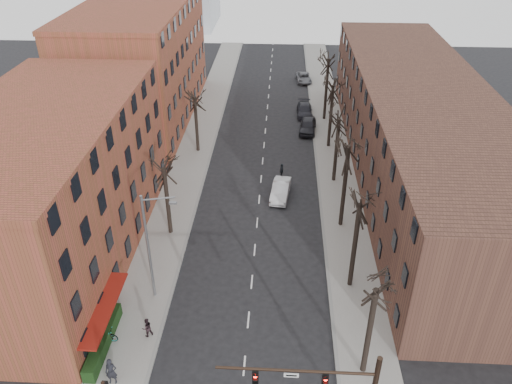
# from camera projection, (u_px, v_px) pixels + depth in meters

# --- Properties ---
(sidewalk_left) EXTENTS (4.00, 90.00, 0.15)m
(sidewalk_left) POSITION_uv_depth(u_px,v_px,m) (196.00, 147.00, 58.88)
(sidewalk_left) COLOR gray
(sidewalk_left) RESTS_ON ground
(sidewalk_right) EXTENTS (4.00, 90.00, 0.15)m
(sidewalk_right) POSITION_uv_depth(u_px,v_px,m) (332.00, 150.00, 58.15)
(sidewalk_right) COLOR gray
(sidewalk_right) RESTS_ON ground
(building_left_near) EXTENTS (12.00, 26.00, 12.00)m
(building_left_near) POSITION_uv_depth(u_px,v_px,m) (51.00, 191.00, 39.16)
(building_left_near) COLOR brown
(building_left_near) RESTS_ON ground
(building_left_far) EXTENTS (12.00, 28.00, 14.00)m
(building_left_far) POSITION_uv_depth(u_px,v_px,m) (141.00, 64.00, 63.23)
(building_left_far) COLOR brown
(building_left_far) RESTS_ON ground
(building_right) EXTENTS (12.00, 50.00, 10.00)m
(building_right) POSITION_uv_depth(u_px,v_px,m) (418.00, 131.00, 50.94)
(building_right) COLOR #513125
(building_right) RESTS_ON ground
(awning_left) EXTENTS (1.20, 7.00, 0.15)m
(awning_left) POSITION_uv_depth(u_px,v_px,m) (111.00, 336.00, 34.38)
(awning_left) COLOR maroon
(awning_left) RESTS_ON ground
(hedge) EXTENTS (0.80, 6.00, 1.00)m
(hedge) POSITION_uv_depth(u_px,v_px,m) (103.00, 341.00, 33.20)
(hedge) COLOR #1C3713
(hedge) RESTS_ON sidewalk_left
(tree_right_a) EXTENTS (5.20, 5.20, 10.00)m
(tree_right_a) POSITION_uv_depth(u_px,v_px,m) (363.00, 371.00, 31.91)
(tree_right_a) COLOR black
(tree_right_a) RESTS_ON ground
(tree_right_b) EXTENTS (5.20, 5.20, 10.80)m
(tree_right_b) POSITION_uv_depth(u_px,v_px,m) (349.00, 285.00, 38.70)
(tree_right_b) COLOR black
(tree_right_b) RESTS_ON ground
(tree_right_c) EXTENTS (5.20, 5.20, 11.60)m
(tree_right_c) POSITION_uv_depth(u_px,v_px,m) (340.00, 225.00, 45.48)
(tree_right_c) COLOR black
(tree_right_c) RESTS_ON ground
(tree_right_d) EXTENTS (5.20, 5.20, 10.00)m
(tree_right_d) POSITION_uv_depth(u_px,v_px,m) (333.00, 181.00, 52.27)
(tree_right_d) COLOR black
(tree_right_d) RESTS_ON ground
(tree_right_e) EXTENTS (5.20, 5.20, 10.80)m
(tree_right_e) POSITION_uv_depth(u_px,v_px,m) (328.00, 147.00, 59.06)
(tree_right_e) COLOR black
(tree_right_e) RESTS_ON ground
(tree_right_f) EXTENTS (5.20, 5.20, 11.60)m
(tree_right_f) POSITION_uv_depth(u_px,v_px,m) (324.00, 119.00, 65.84)
(tree_right_f) COLOR black
(tree_right_f) RESTS_ON ground
(tree_left_a) EXTENTS (5.20, 5.20, 9.50)m
(tree_left_a) POSITION_uv_depth(u_px,v_px,m) (171.00, 233.00, 44.48)
(tree_left_a) COLOR black
(tree_left_a) RESTS_ON ground
(tree_left_b) EXTENTS (5.20, 5.20, 9.50)m
(tree_left_b) POSITION_uv_depth(u_px,v_px,m) (198.00, 151.00, 58.06)
(tree_left_b) COLOR black
(tree_left_b) RESTS_ON ground
(streetlight) EXTENTS (2.45, 0.22, 9.03)m
(streetlight) POSITION_uv_depth(u_px,v_px,m) (150.00, 244.00, 35.02)
(streetlight) COLOR slate
(streetlight) RESTS_ON ground
(silver_sedan) EXTENTS (2.17, 4.79, 1.52)m
(silver_sedan) POSITION_uv_depth(u_px,v_px,m) (281.00, 190.00, 49.24)
(silver_sedan) COLOR silver
(silver_sedan) RESTS_ON ground
(parked_car_near) EXTENTS (2.43, 5.01, 1.65)m
(parked_car_near) POSITION_uv_depth(u_px,v_px,m) (308.00, 126.00, 62.16)
(parked_car_near) COLOR black
(parked_car_near) RESTS_ON ground
(parked_car_mid) EXTENTS (2.06, 4.95, 1.43)m
(parked_car_mid) POSITION_uv_depth(u_px,v_px,m) (305.00, 110.00, 66.70)
(parked_car_mid) COLOR black
(parked_car_mid) RESTS_ON ground
(parked_car_far) EXTENTS (2.58, 4.83, 1.29)m
(parked_car_far) POSITION_uv_depth(u_px,v_px,m) (304.00, 78.00, 77.99)
(parked_car_far) COLOR slate
(parked_car_far) RESTS_ON ground
(pedestrian_a) EXTENTS (0.76, 0.54, 1.96)m
(pedestrian_a) POSITION_uv_depth(u_px,v_px,m) (111.00, 372.00, 30.51)
(pedestrian_a) COLOR black
(pedestrian_a) RESTS_ON sidewalk_left
(pedestrian_b) EXTENTS (0.92, 0.88, 1.49)m
(pedestrian_b) POSITION_uv_depth(u_px,v_px,m) (147.00, 327.00, 33.85)
(pedestrian_b) COLOR black
(pedestrian_b) RESTS_ON sidewalk_left
(pedestrian_crossing) EXTENTS (0.54, 1.02, 1.66)m
(pedestrian_crossing) POSITION_uv_depth(u_px,v_px,m) (282.00, 171.00, 52.39)
(pedestrian_crossing) COLOR black
(pedestrian_crossing) RESTS_ON ground
(bicycle) EXTENTS (2.01, 0.86, 1.03)m
(bicycle) POSITION_uv_depth(u_px,v_px,m) (104.00, 335.00, 33.61)
(bicycle) COLOR gray
(bicycle) RESTS_ON sidewalk_left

